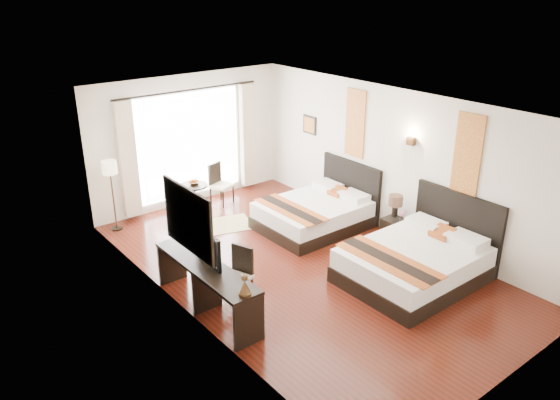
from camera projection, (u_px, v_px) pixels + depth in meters
floor at (302, 266)px, 9.44m from camera, size 4.50×7.50×0.01m
ceiling at (305, 106)px, 8.38m from camera, size 4.50×7.50×0.02m
wall_headboard at (395, 163)px, 10.20m from camera, size 0.01×7.50×2.80m
wall_desk at (182, 226)px, 7.62m from camera, size 0.01×7.50×2.80m
wall_window at (189, 140)px, 11.62m from camera, size 4.50×0.01×2.80m
wall_entry at (519, 284)px, 6.19m from camera, size 4.50×0.01×2.80m
window_glass at (190, 145)px, 11.65m from camera, size 2.40×0.02×2.20m
sheer_curtain at (191, 145)px, 11.60m from camera, size 2.30×0.02×2.10m
drape_left at (128, 160)px, 10.75m from camera, size 0.35×0.14×2.35m
drape_right at (248, 135)px, 12.42m from camera, size 0.35×0.14×2.35m
art_panel_near at (468, 154)px, 8.89m from camera, size 0.03×0.50×1.35m
art_panel_far at (355, 124)px, 10.74m from camera, size 0.03×0.50×1.35m
wall_sconce at (411, 141)px, 9.70m from camera, size 0.10×0.14×0.14m
mirror_frame at (188, 220)px, 7.47m from camera, size 0.04×1.25×0.95m
mirror_glass at (190, 219)px, 7.48m from camera, size 0.01×1.12×0.82m
bed_near at (417, 261)px, 8.90m from camera, size 2.26×1.76×1.28m
bed_far at (316, 212)px, 10.80m from camera, size 2.09×1.63×1.18m
nightstand at (395, 231)px, 10.21m from camera, size 0.38×0.47×0.45m
table_lamp at (396, 202)px, 10.04m from camera, size 0.26×0.26×0.42m
vase at (402, 217)px, 9.97m from camera, size 0.16×0.16×0.13m
console_desk at (207, 288)px, 8.04m from camera, size 0.50×2.20×0.76m
television at (202, 247)px, 7.90m from camera, size 0.25×0.89×0.51m
bronze_figurine at (245, 286)px, 7.13m from camera, size 0.23×0.23×0.26m
desk_chair at (237, 286)px, 8.32m from camera, size 0.52×0.52×0.88m
floor_lamp at (110, 172)px, 10.35m from camera, size 0.29×0.29×1.42m
side_table at (194, 200)px, 11.33m from camera, size 0.58×0.58×0.67m
fruit_bowl at (194, 183)px, 11.21m from camera, size 0.31×0.31×0.06m
window_chair at (221, 191)px, 11.94m from camera, size 0.52×0.52×0.89m
jute_rug at (222, 225)px, 10.95m from camera, size 1.36×1.11×0.01m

